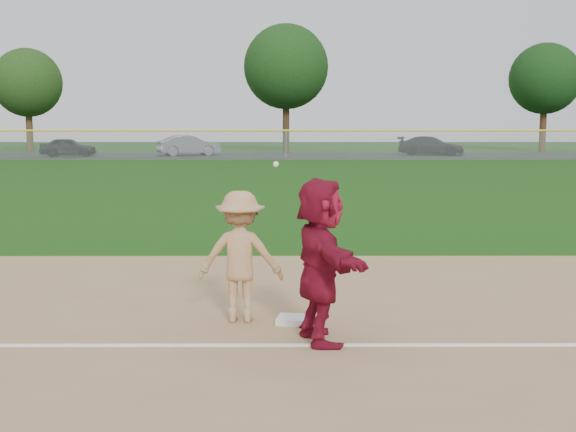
{
  "coord_description": "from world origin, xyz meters",
  "views": [
    {
      "loc": [
        -0.04,
        -9.26,
        2.74
      ],
      "look_at": [
        0.0,
        1.5,
        1.3
      ],
      "focal_mm": 45.0,
      "sensor_mm": 36.0,
      "label": 1
    }
  ],
  "objects_px": {
    "base_runner": "(320,261)",
    "car_right": "(431,146)",
    "car_left": "(68,147)",
    "car_mid": "(189,145)",
    "first_base": "(292,320)"
  },
  "relations": [
    {
      "from": "first_base",
      "to": "car_mid",
      "type": "height_order",
      "value": "car_mid"
    },
    {
      "from": "first_base",
      "to": "car_right",
      "type": "xyz_separation_m",
      "value": [
        11.09,
        46.09,
        0.67
      ]
    },
    {
      "from": "car_left",
      "to": "base_runner",
      "type": "bearing_deg",
      "value": -165.51
    },
    {
      "from": "base_runner",
      "to": "car_right",
      "type": "distance_m",
      "value": 48.13
    },
    {
      "from": "car_right",
      "to": "car_left",
      "type": "bearing_deg",
      "value": 109.99
    },
    {
      "from": "car_mid",
      "to": "first_base",
      "type": "bearing_deg",
      "value": 166.38
    },
    {
      "from": "car_left",
      "to": "car_right",
      "type": "height_order",
      "value": "car_right"
    },
    {
      "from": "base_runner",
      "to": "car_right",
      "type": "height_order",
      "value": "base_runner"
    },
    {
      "from": "base_runner",
      "to": "car_right",
      "type": "xyz_separation_m",
      "value": [
        10.75,
        46.92,
        -0.3
      ]
    },
    {
      "from": "car_mid",
      "to": "car_right",
      "type": "height_order",
      "value": "car_mid"
    },
    {
      "from": "car_mid",
      "to": "base_runner",
      "type": "bearing_deg",
      "value": 166.62
    },
    {
      "from": "car_left",
      "to": "first_base",
      "type": "bearing_deg",
      "value": -165.55
    },
    {
      "from": "first_base",
      "to": "base_runner",
      "type": "relative_size",
      "value": 0.19
    },
    {
      "from": "car_left",
      "to": "car_mid",
      "type": "relative_size",
      "value": 0.86
    },
    {
      "from": "first_base",
      "to": "car_right",
      "type": "distance_m",
      "value": 47.41
    }
  ]
}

